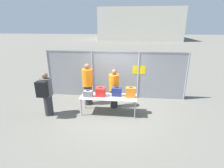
{
  "coord_description": "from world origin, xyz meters",
  "views": [
    {
      "loc": [
        0.72,
        -6.4,
        3.43
      ],
      "look_at": [
        -0.03,
        0.52,
        1.05
      ],
      "focal_mm": 28.0,
      "sensor_mm": 36.0,
      "label": 1
    }
  ],
  "objects_px": {
    "inspection_table": "(109,98)",
    "utility_trailer": "(129,76)",
    "traveler_hooded": "(46,93)",
    "security_worker_far": "(88,84)",
    "suitcase_red": "(101,92)",
    "suitcase_orange": "(131,92)",
    "security_worker_near": "(114,88)",
    "suitcase_navy": "(117,92)",
    "suitcase_grey": "(88,94)"
  },
  "relations": [
    {
      "from": "suitcase_navy",
      "to": "traveler_hooded",
      "type": "bearing_deg",
      "value": -168.31
    },
    {
      "from": "suitcase_grey",
      "to": "suitcase_orange",
      "type": "bearing_deg",
      "value": 3.76
    },
    {
      "from": "suitcase_grey",
      "to": "utility_trailer",
      "type": "relative_size",
      "value": 0.1
    },
    {
      "from": "traveler_hooded",
      "to": "utility_trailer",
      "type": "height_order",
      "value": "traveler_hooded"
    },
    {
      "from": "suitcase_navy",
      "to": "suitcase_orange",
      "type": "distance_m",
      "value": 0.57
    },
    {
      "from": "inspection_table",
      "to": "utility_trailer",
      "type": "height_order",
      "value": "inspection_table"
    },
    {
      "from": "security_worker_near",
      "to": "suitcase_orange",
      "type": "bearing_deg",
      "value": 143.78
    },
    {
      "from": "traveler_hooded",
      "to": "security_worker_far",
      "type": "bearing_deg",
      "value": 22.72
    },
    {
      "from": "traveler_hooded",
      "to": "suitcase_grey",
      "type": "bearing_deg",
      "value": -6.79
    },
    {
      "from": "suitcase_grey",
      "to": "suitcase_orange",
      "type": "xyz_separation_m",
      "value": [
        1.67,
        0.11,
        0.08
      ]
    },
    {
      "from": "inspection_table",
      "to": "suitcase_orange",
      "type": "relative_size",
      "value": 5.3
    },
    {
      "from": "inspection_table",
      "to": "utility_trailer",
      "type": "distance_m",
      "value": 4.22
    },
    {
      "from": "suitcase_grey",
      "to": "utility_trailer",
      "type": "height_order",
      "value": "suitcase_grey"
    },
    {
      "from": "suitcase_orange",
      "to": "utility_trailer",
      "type": "relative_size",
      "value": 0.11
    },
    {
      "from": "suitcase_red",
      "to": "security_worker_far",
      "type": "distance_m",
      "value": 1.03
    },
    {
      "from": "traveler_hooded",
      "to": "security_worker_far",
      "type": "xyz_separation_m",
      "value": [
        1.33,
        1.21,
        0.0
      ]
    },
    {
      "from": "suitcase_red",
      "to": "suitcase_orange",
      "type": "height_order",
      "value": "suitcase_orange"
    },
    {
      "from": "inspection_table",
      "to": "traveler_hooded",
      "type": "bearing_deg",
      "value": -169.44
    },
    {
      "from": "traveler_hooded",
      "to": "utility_trailer",
      "type": "xyz_separation_m",
      "value": [
        3.08,
        4.59,
        -0.54
      ]
    },
    {
      "from": "suitcase_orange",
      "to": "inspection_table",
      "type": "bearing_deg",
      "value": -178.44
    },
    {
      "from": "suitcase_red",
      "to": "traveler_hooded",
      "type": "xyz_separation_m",
      "value": [
        -2.03,
        -0.46,
        0.06
      ]
    },
    {
      "from": "inspection_table",
      "to": "suitcase_navy",
      "type": "distance_m",
      "value": 0.39
    },
    {
      "from": "suitcase_grey",
      "to": "traveler_hooded",
      "type": "xyz_separation_m",
      "value": [
        -1.55,
        -0.35,
        0.11
      ]
    },
    {
      "from": "suitcase_red",
      "to": "suitcase_grey",
      "type": "bearing_deg",
      "value": -167.69
    },
    {
      "from": "suitcase_navy",
      "to": "utility_trailer",
      "type": "height_order",
      "value": "suitcase_navy"
    },
    {
      "from": "suitcase_red",
      "to": "suitcase_orange",
      "type": "relative_size",
      "value": 0.91
    },
    {
      "from": "inspection_table",
      "to": "security_worker_near",
      "type": "xyz_separation_m",
      "value": [
        0.16,
        0.59,
        0.19
      ]
    },
    {
      "from": "inspection_table",
      "to": "utility_trailer",
      "type": "xyz_separation_m",
      "value": [
        0.73,
        4.15,
        -0.27
      ]
    },
    {
      "from": "suitcase_grey",
      "to": "suitcase_orange",
      "type": "distance_m",
      "value": 1.67
    },
    {
      "from": "suitcase_orange",
      "to": "security_worker_near",
      "type": "xyz_separation_m",
      "value": [
        -0.71,
        0.56,
        -0.06
      ]
    },
    {
      "from": "suitcase_orange",
      "to": "utility_trailer",
      "type": "xyz_separation_m",
      "value": [
        -0.13,
        4.12,
        -0.51
      ]
    },
    {
      "from": "inspection_table",
      "to": "suitcase_navy",
      "type": "bearing_deg",
      "value": 20.02
    },
    {
      "from": "suitcase_grey",
      "to": "traveler_hooded",
      "type": "height_order",
      "value": "traveler_hooded"
    },
    {
      "from": "suitcase_navy",
      "to": "traveler_hooded",
      "type": "xyz_separation_m",
      "value": [
        -2.65,
        -0.55,
        0.06
      ]
    },
    {
      "from": "suitcase_grey",
      "to": "security_worker_far",
      "type": "height_order",
      "value": "security_worker_far"
    },
    {
      "from": "utility_trailer",
      "to": "security_worker_near",
      "type": "bearing_deg",
      "value": -99.18
    },
    {
      "from": "utility_trailer",
      "to": "inspection_table",
      "type": "bearing_deg",
      "value": -100.0
    },
    {
      "from": "suitcase_grey",
      "to": "utility_trailer",
      "type": "bearing_deg",
      "value": 70.09
    },
    {
      "from": "traveler_hooded",
      "to": "security_worker_near",
      "type": "distance_m",
      "value": 2.71
    },
    {
      "from": "security_worker_far",
      "to": "utility_trailer",
      "type": "height_order",
      "value": "security_worker_far"
    },
    {
      "from": "inspection_table",
      "to": "suitcase_navy",
      "type": "height_order",
      "value": "suitcase_navy"
    },
    {
      "from": "suitcase_red",
      "to": "utility_trailer",
      "type": "height_order",
      "value": "suitcase_red"
    },
    {
      "from": "suitcase_grey",
      "to": "security_worker_near",
      "type": "xyz_separation_m",
      "value": [
        0.96,
        0.67,
        0.02
      ]
    },
    {
      "from": "traveler_hooded",
      "to": "utility_trailer",
      "type": "relative_size",
      "value": 0.47
    },
    {
      "from": "suitcase_grey",
      "to": "suitcase_red",
      "type": "xyz_separation_m",
      "value": [
        0.48,
        0.1,
        0.05
      ]
    },
    {
      "from": "security_worker_near",
      "to": "security_worker_far",
      "type": "bearing_deg",
      "value": -6.82
    },
    {
      "from": "suitcase_grey",
      "to": "suitcase_navy",
      "type": "height_order",
      "value": "suitcase_navy"
    },
    {
      "from": "suitcase_orange",
      "to": "suitcase_navy",
      "type": "bearing_deg",
      "value": 171.08
    },
    {
      "from": "suitcase_navy",
      "to": "suitcase_red",
      "type": "bearing_deg",
      "value": -171.6
    },
    {
      "from": "suitcase_navy",
      "to": "security_worker_near",
      "type": "height_order",
      "value": "security_worker_near"
    }
  ]
}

